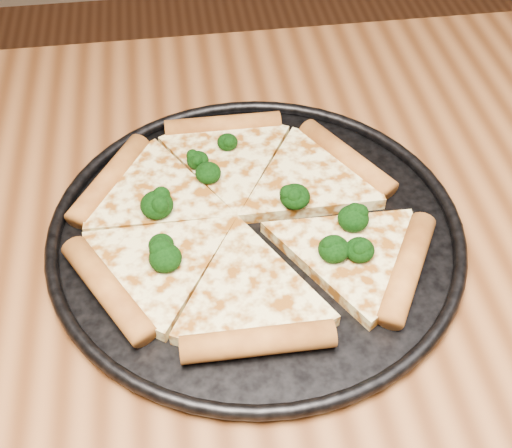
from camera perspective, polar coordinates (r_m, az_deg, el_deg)
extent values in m
cube|color=brown|center=(0.61, 3.39, -7.49)|extent=(1.20, 0.90, 0.04)
cylinder|color=black|center=(0.64, 0.00, -0.80)|extent=(0.38, 0.38, 0.01)
torus|color=black|center=(0.64, 0.00, -0.37)|extent=(0.40, 0.40, 0.01)
cylinder|color=#CB7932|center=(0.71, 7.69, 5.59)|extent=(0.08, 0.12, 0.02)
cylinder|color=#CB7932|center=(0.74, -2.82, 8.34)|extent=(0.13, 0.03, 0.02)
cylinder|color=#CB7932|center=(0.69, -12.33, 3.74)|extent=(0.09, 0.12, 0.02)
cylinder|color=#CB7932|center=(0.60, -12.53, -5.42)|extent=(0.08, 0.12, 0.02)
cylinder|color=#CB7932|center=(0.55, 0.17, -9.95)|extent=(0.13, 0.03, 0.02)
cylinder|color=#CB7932|center=(0.61, 12.75, -3.66)|extent=(0.09, 0.12, 0.02)
ellipsoid|color=black|center=(0.61, -8.06, -1.76)|extent=(0.02, 0.02, 0.02)
ellipsoid|color=black|center=(0.60, -7.71, -2.87)|extent=(0.03, 0.03, 0.02)
ellipsoid|color=black|center=(0.60, 8.81, -2.19)|extent=(0.03, 0.03, 0.02)
ellipsoid|color=black|center=(0.69, -4.97, 5.42)|extent=(0.02, 0.02, 0.02)
ellipsoid|color=black|center=(0.60, 6.63, -2.13)|extent=(0.03, 0.03, 0.02)
ellipsoid|color=black|center=(0.71, -2.44, 6.97)|extent=(0.02, 0.02, 0.02)
ellipsoid|color=black|center=(0.67, -4.09, 4.36)|extent=(0.03, 0.03, 0.02)
ellipsoid|color=black|center=(0.64, -8.43, 1.62)|extent=(0.03, 0.03, 0.02)
ellipsoid|color=black|center=(0.64, 3.33, 2.34)|extent=(0.03, 0.03, 0.02)
ellipsoid|color=black|center=(0.63, 8.27, 0.48)|extent=(0.03, 0.03, 0.02)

